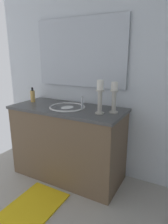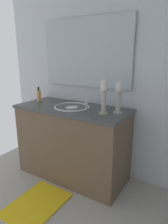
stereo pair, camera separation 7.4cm
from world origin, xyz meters
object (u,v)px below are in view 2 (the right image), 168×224
object	(u,v)px
sink_basin	(72,110)
candle_holder_short	(104,96)
mirror	(85,53)
candle_holder_tall	(118,97)
vanity_cabinet	(73,142)
bath_mat	(37,204)
soap_bottle	(39,95)

from	to	relation	value
sink_basin	candle_holder_short	bearing A→B (deg)	82.57
sink_basin	mirror	world-z (taller)	mirror
candle_holder_tall	sink_basin	bearing A→B (deg)	-85.40
mirror	candle_holder_short	world-z (taller)	mirror
sink_basin	candle_holder_short	world-z (taller)	candle_holder_short
vanity_cabinet	sink_basin	distance (m)	0.39
candle_holder_short	bath_mat	world-z (taller)	candle_holder_short
bath_mat	mirror	bearing A→B (deg)	180.00
soap_bottle	bath_mat	size ratio (longest dim) A/B	0.30
vanity_cabinet	bath_mat	size ratio (longest dim) A/B	2.16
mirror	soap_bottle	world-z (taller)	mirror
mirror	soap_bottle	bearing A→B (deg)	-64.62
candle_holder_short	bath_mat	distance (m)	1.24
mirror	bath_mat	size ratio (longest dim) A/B	1.91
sink_basin	mirror	bearing A→B (deg)	-179.80
bath_mat	soap_bottle	bearing A→B (deg)	-141.27
mirror	candle_holder_short	distance (m)	0.67
mirror	candle_holder_short	size ratio (longest dim) A/B	3.45
candle_holder_tall	bath_mat	size ratio (longest dim) A/B	0.52
mirror	sink_basin	bearing A→B (deg)	0.20
candle_holder_short	mirror	bearing A→B (deg)	-128.65
sink_basin	candle_holder_short	xyz separation A→B (m)	(0.05, 0.42, 0.22)
vanity_cabinet	mirror	distance (m)	1.05
candle_holder_tall	soap_bottle	size ratio (longest dim) A/B	1.72
sink_basin	mirror	xyz separation A→B (m)	(-0.28, -0.00, 0.62)
vanity_cabinet	mirror	world-z (taller)	mirror
mirror	bath_mat	bearing A→B (deg)	0.00
vanity_cabinet	bath_mat	xyz separation A→B (m)	(0.62, 0.00, -0.42)
candle_holder_short	soap_bottle	bearing A→B (deg)	-95.15
candle_holder_short	bath_mat	size ratio (longest dim) A/B	0.55
vanity_cabinet	soap_bottle	xyz separation A→B (m)	(-0.03, -0.53, 0.50)
mirror	candle_holder_tall	bearing A→B (deg)	65.78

